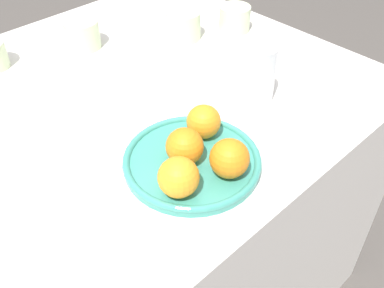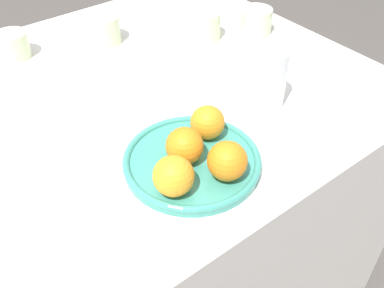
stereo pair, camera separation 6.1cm
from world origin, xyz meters
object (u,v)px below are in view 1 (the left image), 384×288
napkin (144,20)px  cup_3 (235,18)px  orange_3 (179,177)px  fruit_platter (192,161)px  water_glass (256,74)px  cup_1 (183,25)px  orange_0 (185,146)px  orange_1 (204,122)px  orange_2 (229,158)px  cup_2 (82,34)px

napkin → cup_3: bearing=-55.9°
orange_3 → napkin: size_ratio=0.56×
fruit_platter → cup_3: size_ratio=3.01×
water_glass → cup_1: bearing=74.8°
cup_3 → fruit_platter: bearing=-145.9°
orange_0 → cup_1: size_ratio=0.75×
orange_1 → water_glass: (0.17, 0.02, 0.02)m
water_glass → cup_3: (0.21, 0.24, -0.03)m
orange_1 → cup_1: size_ratio=0.72×
orange_2 → water_glass: size_ratio=0.53×
cup_1 → cup_2: (-0.21, 0.14, -0.00)m
napkin → orange_3: bearing=-124.4°
orange_1 → orange_2: bearing=-112.2°
orange_1 → fruit_platter: bearing=-151.5°
fruit_platter → cup_1: size_ratio=2.80×
orange_2 → cup_3: (0.42, 0.37, -0.02)m
orange_0 → cup_3: 0.54m
cup_2 → cup_3: bearing=-30.3°
cup_1 → cup_3: 0.14m
water_glass → cup_3: water_glass is taller
orange_0 → orange_2: bearing=-66.6°
fruit_platter → cup_1: 0.48m
cup_2 → napkin: 0.20m
orange_0 → orange_2: size_ratio=0.97×
orange_1 → orange_2: size_ratio=0.94×
orange_2 → cup_3: 0.56m
orange_0 → orange_2: (0.03, -0.07, 0.00)m
orange_2 → orange_0: bearing=113.4°
fruit_platter → water_glass: water_glass is taller
fruit_platter → cup_3: (0.44, 0.30, 0.02)m
orange_3 → cup_2: 0.56m
orange_1 → orange_3: orange_3 is taller
cup_3 → orange_0: bearing=-147.2°
orange_3 → cup_2: bearing=72.1°
orange_1 → napkin: bearing=62.8°
fruit_platter → orange_0: bearing=150.9°
orange_0 → orange_3: (-0.06, -0.05, 0.00)m
orange_2 → orange_3: (-0.09, 0.03, -0.00)m
orange_1 → cup_2: 0.46m
cup_1 → orange_2: bearing=-124.6°
water_glass → cup_3: size_ratio=1.56×
napkin → cup_1: bearing=-85.4°
orange_2 → orange_3: 0.09m
orange_1 → orange_2: 0.11m
orange_1 → cup_1: (0.25, 0.33, -0.01)m
orange_0 → napkin: orange_0 is taller
cup_2 → napkin: (0.20, 0.01, -0.03)m
fruit_platter → orange_1: orange_1 is taller
cup_3 → orange_2: bearing=-139.0°
cup_3 → napkin: 0.25m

